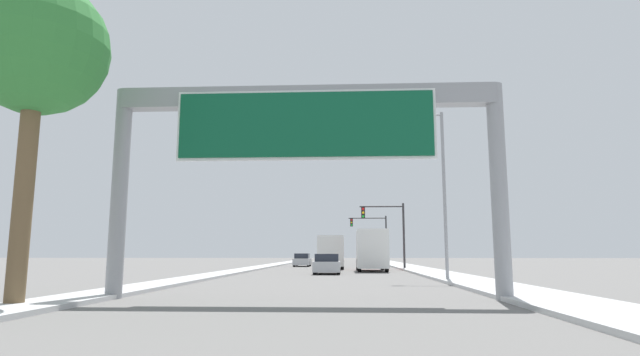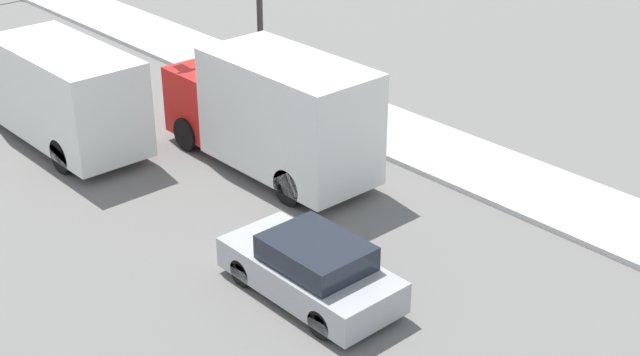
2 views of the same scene
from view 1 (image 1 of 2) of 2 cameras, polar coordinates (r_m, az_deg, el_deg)
The scene contains 12 objects.
sidewalk_right at distance 59.07m, azimuth 9.26°, elevation -9.83°, with size 3.00×120.00×0.15m.
median_strip_left at distance 59.35m, azimuth -5.51°, elevation -9.89°, with size 2.00×120.00×0.15m.
sign_gantry at distance 17.13m, azimuth -1.65°, elevation 5.07°, with size 13.45×0.73×7.23m.
car_near_left at distance 56.62m, azimuth -2.04°, elevation -9.38°, with size 1.77×4.63×1.44m.
car_far_center at distance 58.97m, azimuth 1.61°, elevation -9.32°, with size 1.81×4.35×1.51m.
car_far_right at distance 36.61m, azimuth 0.82°, elevation -9.85°, with size 1.89×4.22×1.44m.
truck_box_primary at distance 48.00m, azimuth 1.31°, elevation -8.48°, with size 2.36×7.62×3.06m.
truck_box_secondary at distance 42.16m, azimuth 5.90°, elevation -8.24°, with size 2.43×7.02×3.38m.
traffic_light_near_intersection at distance 46.96m, azimuth 7.93°, elevation -5.30°, with size 4.16×0.32×6.10m.
traffic_light_mid_block at distance 66.87m, azimuth 6.19°, elevation -6.06°, with size 5.07×0.32×6.38m.
palm_tree_foreground at distance 17.56m, azimuth -29.67°, elevation 12.67°, with size 4.15×4.15×9.72m.
street_lamp_right at distance 28.57m, azimuth 13.33°, elevation -0.22°, with size 2.80×0.28×9.42m.
Camera 1 is at (1.33, 1.29, 1.52)m, focal length 28.00 mm.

